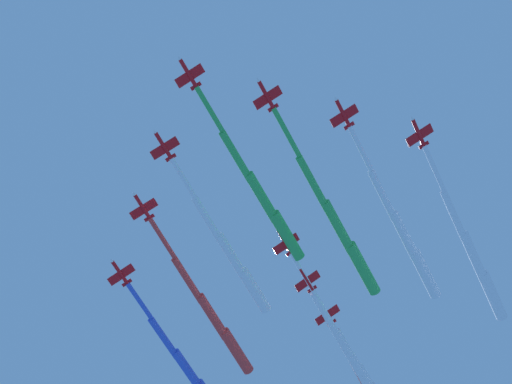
% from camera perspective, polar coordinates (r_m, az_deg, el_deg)
% --- Properties ---
extents(jet_lead, '(69.96, 10.35, 4.58)m').
position_cam_1_polar(jet_lead, '(214.12, 0.55, -0.48)').
color(jet_lead, red).
extents(jet_port_inner, '(75.65, 11.34, 4.57)m').
position_cam_1_polar(jet_port_inner, '(217.44, 6.43, -2.82)').
color(jet_port_inner, red).
extents(jet_starboard_inner, '(66.60, 10.99, 4.48)m').
position_cam_1_polar(jet_starboard_inner, '(221.49, -1.81, -4.96)').
color(jet_starboard_inner, red).
extents(jet_port_mid, '(71.38, 11.23, 4.47)m').
position_cam_1_polar(jet_port_mid, '(222.34, 11.36, -3.39)').
color(jet_port_mid, red).
extents(jet_starboard_mid, '(72.14, 12.11, 4.47)m').
position_cam_1_polar(jet_starboard_mid, '(236.63, -3.23, -9.58)').
color(jet_starboard_mid, red).
extents(jet_port_outer, '(73.32, 12.25, 4.51)m').
position_cam_1_polar(jet_port_outer, '(229.98, 16.38, -4.88)').
color(jet_port_outer, red).
extents(jet_starboard_outer, '(68.44, 11.25, 4.57)m').
position_cam_1_polar(jet_starboard_outer, '(244.99, -5.17, -13.45)').
color(jet_starboard_outer, red).
extents(jet_trail_port, '(75.50, 11.92, 4.54)m').
position_cam_1_polar(jet_trail_port, '(244.10, 7.16, -12.15)').
color(jet_trail_port, red).
extents(jet_trail_starboard, '(66.81, 10.62, 4.54)m').
position_cam_1_polar(jet_trail_starboard, '(249.07, 8.09, -13.53)').
color(jet_trail_starboard, red).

